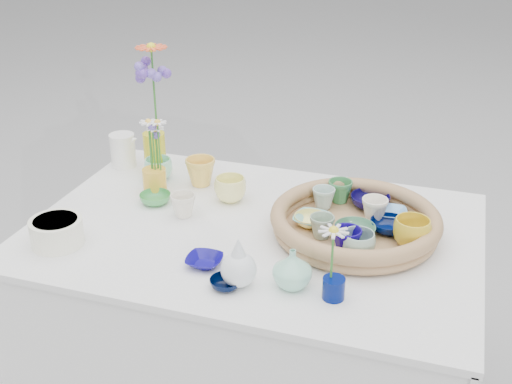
% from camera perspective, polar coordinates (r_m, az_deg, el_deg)
% --- Properties ---
extents(wicker_tray, '(0.47, 0.47, 0.08)m').
position_cam_1_polar(wicker_tray, '(1.80, 8.80, -2.71)').
color(wicker_tray, olive).
rests_on(wicker_tray, display_table).
extents(tray_ceramic_0, '(0.12, 0.12, 0.04)m').
position_cam_1_polar(tray_ceramic_0, '(1.94, 10.11, -0.81)').
color(tray_ceramic_0, '#0D0741').
rests_on(tray_ceramic_0, wicker_tray).
extents(tray_ceramic_1, '(0.13, 0.13, 0.03)m').
position_cam_1_polar(tray_ceramic_1, '(1.81, 11.73, -2.98)').
color(tray_ceramic_1, '#000D3F').
rests_on(tray_ceramic_1, wicker_tray).
extents(tray_ceramic_2, '(0.13, 0.13, 0.08)m').
position_cam_1_polar(tray_ceramic_2, '(1.74, 13.68, -3.51)').
color(tray_ceramic_2, gold).
rests_on(tray_ceramic_2, wicker_tray).
extents(tray_ceramic_3, '(0.14, 0.14, 0.04)m').
position_cam_1_polar(tray_ceramic_3, '(1.76, 8.77, -3.49)').
color(tray_ceramic_3, '#4B8161').
rests_on(tray_ceramic_3, wicker_tray).
extents(tray_ceramic_4, '(0.08, 0.08, 0.06)m').
position_cam_1_polar(tray_ceramic_4, '(1.75, 5.87, -3.10)').
color(tray_ceramic_4, '#89A188').
rests_on(tray_ceramic_4, wicker_tray).
extents(tray_ceramic_5, '(0.12, 0.12, 0.03)m').
position_cam_1_polar(tray_ceramic_5, '(1.82, 5.02, -2.50)').
color(tray_ceramic_5, '#75BFB7').
rests_on(tray_ceramic_5, wicker_tray).
extents(tray_ceramic_6, '(0.08, 0.08, 0.06)m').
position_cam_1_polar(tray_ceramic_6, '(1.90, 6.02, -0.56)').
color(tray_ceramic_6, '#AECAC0').
rests_on(tray_ceramic_6, wicker_tray).
extents(tray_ceramic_7, '(0.08, 0.08, 0.07)m').
position_cam_1_polar(tray_ceramic_7, '(1.85, 10.48, -1.57)').
color(tray_ceramic_7, white).
rests_on(tray_ceramic_7, wicker_tray).
extents(tray_ceramic_8, '(0.10, 0.10, 0.02)m').
position_cam_1_polar(tray_ceramic_8, '(1.89, 11.91, -1.88)').
color(tray_ceramic_8, '#72B0E5').
rests_on(tray_ceramic_8, wicker_tray).
extents(tray_ceramic_9, '(0.10, 0.10, 0.07)m').
position_cam_1_polar(tray_ceramic_9, '(1.68, 8.06, -4.36)').
color(tray_ceramic_9, '#10036B').
rests_on(tray_ceramic_9, wicker_tray).
extents(tray_ceramic_10, '(0.12, 0.12, 0.03)m').
position_cam_1_polar(tray_ceramic_10, '(1.81, 4.85, -2.51)').
color(tray_ceramic_10, '#FFF47D').
rests_on(tray_ceramic_10, wicker_tray).
extents(tray_ceramic_11, '(0.11, 0.11, 0.07)m').
position_cam_1_polar(tray_ceramic_11, '(1.67, 9.07, -4.64)').
color(tray_ceramic_11, '#95BAAA').
rests_on(tray_ceramic_11, wicker_tray).
extents(tray_ceramic_12, '(0.09, 0.09, 0.07)m').
position_cam_1_polar(tray_ceramic_12, '(1.94, 7.48, 0.06)').
color(tray_ceramic_12, '#377F45').
rests_on(tray_ceramic_12, wicker_tray).
extents(loose_ceramic_0, '(0.12, 0.12, 0.09)m').
position_cam_1_polar(loose_ceramic_0, '(2.08, -4.95, 1.79)').
color(loose_ceramic_0, '#F5C550').
rests_on(loose_ceramic_0, display_table).
extents(loose_ceramic_1, '(0.13, 0.13, 0.08)m').
position_cam_1_polar(loose_ceramic_1, '(1.97, -2.30, 0.25)').
color(loose_ceramic_1, '#FFF890').
rests_on(loose_ceramic_1, display_table).
extents(loose_ceramic_2, '(0.11, 0.11, 0.03)m').
position_cam_1_polar(loose_ceramic_2, '(1.99, -8.94, -0.59)').
color(loose_ceramic_2, green).
rests_on(loose_ceramic_2, display_table).
extents(loose_ceramic_3, '(0.09, 0.09, 0.07)m').
position_cam_1_polar(loose_ceramic_3, '(1.90, -6.48, -1.18)').
color(loose_ceramic_3, white).
rests_on(loose_ceramic_3, display_table).
extents(loose_ceramic_4, '(0.10, 0.10, 0.02)m').
position_cam_1_polar(loose_ceramic_4, '(1.67, -4.61, -6.14)').
color(loose_ceramic_4, '#0D0771').
rests_on(loose_ceramic_4, display_table).
extents(loose_ceramic_5, '(0.10, 0.10, 0.07)m').
position_cam_1_polar(loose_ceramic_5, '(2.14, -8.66, 2.03)').
color(loose_ceramic_5, '#8FE5C2').
rests_on(loose_ceramic_5, display_table).
extents(loose_ceramic_6, '(0.10, 0.10, 0.02)m').
position_cam_1_polar(loose_ceramic_6, '(1.58, -2.73, -8.10)').
color(loose_ceramic_6, black).
rests_on(loose_ceramic_6, display_table).
extents(fluted_bowl, '(0.15, 0.15, 0.07)m').
position_cam_1_polar(fluted_bowl, '(1.82, -17.28, -3.40)').
color(fluted_bowl, white).
rests_on(fluted_bowl, display_table).
extents(bud_vase_paleblue, '(0.11, 0.11, 0.14)m').
position_cam_1_polar(bud_vase_paleblue, '(1.55, -1.56, -6.16)').
color(bud_vase_paleblue, white).
rests_on(bud_vase_paleblue, display_table).
extents(bud_vase_seafoam, '(0.12, 0.12, 0.10)m').
position_cam_1_polar(bud_vase_seafoam, '(1.56, 3.25, -6.80)').
color(bud_vase_seafoam, '#90D7B8').
rests_on(bud_vase_seafoam, display_table).
extents(bud_vase_cobalt, '(0.06, 0.06, 0.05)m').
position_cam_1_polar(bud_vase_cobalt, '(1.54, 6.91, -8.49)').
color(bud_vase_cobalt, '#000E53').
rests_on(bud_vase_cobalt, display_table).
extents(single_daisy, '(0.09, 0.09, 0.14)m').
position_cam_1_polar(single_daisy, '(1.50, 6.80, -5.53)').
color(single_daisy, silver).
rests_on(single_daisy, bud_vase_cobalt).
extents(tall_vase_yellow, '(0.09, 0.09, 0.14)m').
position_cam_1_polar(tall_vase_yellow, '(2.19, -8.98, 3.49)').
color(tall_vase_yellow, gold).
rests_on(tall_vase_yellow, display_table).
extents(gerbera, '(0.12, 0.12, 0.31)m').
position_cam_1_polar(gerbera, '(2.12, -9.03, 8.83)').
color(gerbera, '#FF5C31').
rests_on(gerbera, tall_vase_yellow).
extents(hydrangea, '(0.08, 0.08, 0.29)m').
position_cam_1_polar(hydrangea, '(2.13, -8.96, 7.74)').
color(hydrangea, '#6440B8').
rests_on(hydrangea, tall_vase_yellow).
extents(white_pitcher, '(0.13, 0.10, 0.12)m').
position_cam_1_polar(white_pitcher, '(2.26, -11.75, 3.65)').
color(white_pitcher, white).
rests_on(white_pitcher, display_table).
extents(daisy_cup, '(0.09, 0.09, 0.08)m').
position_cam_1_polar(daisy_cup, '(2.05, -9.00, 1.00)').
color(daisy_cup, gold).
rests_on(daisy_cup, display_table).
extents(daisy_posy, '(0.09, 0.09, 0.17)m').
position_cam_1_polar(daisy_posy, '(2.01, -9.04, 4.34)').
color(daisy_posy, white).
rests_on(daisy_posy, daisy_cup).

